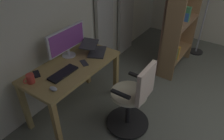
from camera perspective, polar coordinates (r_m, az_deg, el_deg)
name	(u,v)px	position (r m, az deg, el deg)	size (l,w,h in m)	color
desk	(73,73)	(2.78, -10.42, -0.72)	(1.26, 0.63, 0.76)	tan
office_chair	(133,100)	(2.62, 5.59, -7.89)	(0.56, 0.56, 0.98)	black
computer_monitor	(67,40)	(2.82, -11.91, 7.74)	(0.63, 0.18, 0.39)	silver
computer_keyboard	(63,73)	(2.57, -12.85, -0.85)	(0.37, 0.14, 0.02)	black
laptop	(94,49)	(2.92, -4.72, 5.57)	(0.43, 0.43, 0.14)	#333338
computer_mouse	(53,89)	(2.36, -15.34, -4.83)	(0.06, 0.10, 0.04)	#B7BCC1
cell_phone_by_monitor	(84,63)	(2.73, -7.41, 1.87)	(0.07, 0.14, 0.01)	#333338
cell_phone_face_up	(37,74)	(2.66, -19.40, -1.00)	(0.07, 0.14, 0.01)	black
mug_coffee	(30,79)	(2.52, -20.91, -2.19)	(0.14, 0.09, 0.10)	#CC3D33
bookshelf	(179,20)	(3.80, 17.26, 12.55)	(0.94, 0.30, 1.76)	olive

